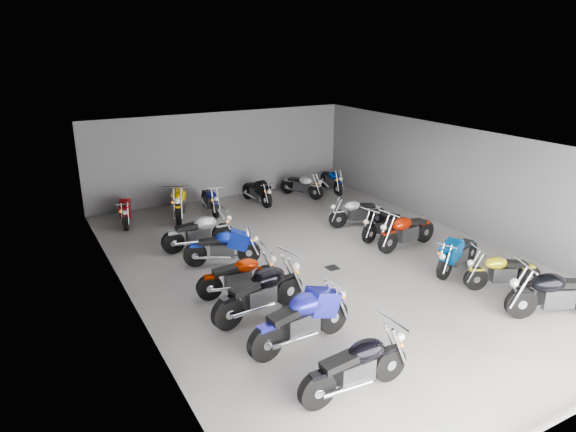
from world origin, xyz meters
name	(u,v)px	position (x,y,z in m)	size (l,w,h in m)	color
ground	(322,261)	(0.00, 0.00, 0.00)	(14.00, 14.00, 0.00)	#9A9792
wall_back	(221,155)	(0.00, 7.00, 1.60)	(10.00, 0.10, 3.20)	slate
wall_left	(127,238)	(-5.00, 0.00, 1.60)	(0.10, 14.00, 3.20)	slate
wall_right	(462,181)	(5.00, 0.00, 1.60)	(0.10, 14.00, 3.20)	slate
ceiling	(325,142)	(0.00, 0.00, 3.22)	(10.00, 14.00, 0.04)	black
drain_grate	(332,268)	(0.00, -0.50, 0.01)	(0.32, 0.32, 0.01)	black
motorcycle_left_a	(356,366)	(-2.46, -4.88, 0.51)	(2.12, 0.41, 0.93)	black
motorcycle_left_b	(302,319)	(-2.52, -3.20, 0.56)	(2.33, 0.55, 1.03)	black
motorcycle_left_c	(260,292)	(-2.71, -1.79, 0.56)	(2.31, 0.64, 1.02)	black
motorcycle_left_d	(239,275)	(-2.70, -0.65, 0.47)	(1.96, 0.44, 0.86)	black
motorcycle_left_e	(223,247)	(-2.39, 1.09, 0.48)	(1.93, 0.86, 0.89)	black
motorcycle_left_f	(199,232)	(-2.56, 2.46, 0.50)	(2.11, 0.43, 0.92)	black
motorcycle_right_a	(556,293)	(2.75, -4.85, 0.54)	(2.11, 1.03, 0.98)	black
motorcycle_right_b	(502,271)	(2.85, -3.41, 0.45)	(1.79, 0.84, 0.83)	black
motorcycle_right_c	(458,254)	(2.69, -2.18, 0.48)	(1.94, 0.73, 0.88)	black
motorcycle_right_d	(406,231)	(2.62, -0.32, 0.51)	(2.13, 0.47, 0.94)	black
motorcycle_right_e	(383,224)	(2.53, 0.62, 0.44)	(1.82, 0.57, 0.81)	black
motorcycle_right_f	(357,212)	(2.50, 1.87, 0.46)	(1.91, 0.53, 0.85)	black
motorcycle_back_a	(127,210)	(-3.88, 5.62, 0.46)	(0.64, 1.88, 0.84)	black
motorcycle_back_b	(180,201)	(-2.18, 5.39, 0.57)	(1.00, 2.27, 1.04)	black
motorcycle_back_c	(210,200)	(-1.10, 5.44, 0.45)	(0.42, 1.90, 0.83)	black
motorcycle_back_d	(257,191)	(0.77, 5.57, 0.46)	(0.42, 1.91, 0.84)	black
motorcycle_back_e	(302,185)	(2.63, 5.54, 0.46)	(0.90, 1.79, 0.84)	black
motorcycle_back_f	(332,180)	(3.99, 5.55, 0.47)	(0.54, 1.96, 0.87)	black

